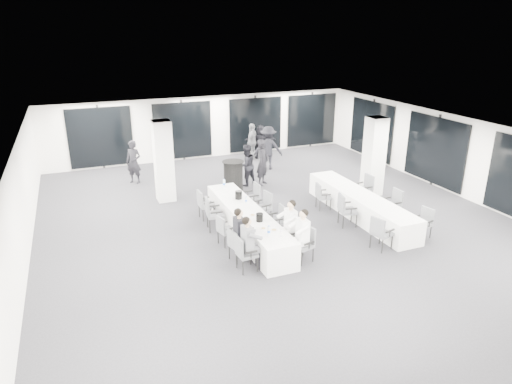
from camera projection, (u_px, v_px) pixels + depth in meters
room at (288, 166)px, 15.01m from camera, size 14.04×16.04×2.84m
column_left at (164, 161)px, 15.52m from camera, size 0.60×0.60×2.80m
column_right at (374, 157)px, 16.08m from camera, size 0.60×0.60×2.80m
banquet_table_main at (247, 223)px, 13.21m from camera, size 0.90×5.00×0.75m
banquet_table_side at (360, 205)px, 14.50m from camera, size 0.90×5.00×0.75m
cocktail_table at (233, 176)px, 16.75m from camera, size 0.80×0.80×1.11m
chair_main_left_near at (244, 251)px, 11.18m from camera, size 0.50×0.55×0.93m
chair_main_left_second at (236, 243)px, 11.69m from camera, size 0.53×0.55×0.87m
chair_main_left_mid at (225, 229)px, 12.53m from camera, size 0.52×0.55×0.87m
chair_main_left_fourth at (212, 212)px, 13.45m from camera, size 0.56×0.61×1.00m
chair_main_left_far at (204, 203)px, 14.25m from camera, size 0.49×0.54×0.93m
chair_main_right_near at (305, 242)px, 11.71m from camera, size 0.56×0.58×0.92m
chair_main_right_second at (293, 232)px, 12.30m from camera, size 0.46×0.52×0.89m
chair_main_right_mid at (278, 218)px, 13.15m from camera, size 0.45×0.51×0.89m
chair_main_right_fourth at (264, 205)px, 14.05m from camera, size 0.55×0.59×0.95m
chair_main_right_far at (253, 196)px, 14.86m from camera, size 0.49×0.54×0.94m
chair_side_left_near at (380, 231)px, 12.26m from camera, size 0.59×0.61×0.95m
chair_side_left_mid at (345, 208)px, 13.74m from camera, size 0.60×0.63×1.00m
chair_side_left_far at (322, 195)px, 15.02m from camera, size 0.52×0.55×0.88m
chair_side_right_near at (424, 221)px, 13.02m from camera, size 0.52×0.55×0.87m
chair_side_right_mid at (393, 203)px, 14.22m from camera, size 0.49×0.55×0.97m
chair_side_right_far at (365, 187)px, 15.53m from camera, size 0.51×0.57×0.99m
seated_guest_a at (250, 240)px, 11.15m from camera, size 0.50×0.38×1.44m
seated_guest_b at (242, 231)px, 11.65m from camera, size 0.50×0.38×1.44m
seated_guest_c at (300, 233)px, 11.54m from camera, size 0.50×0.38×1.44m
seated_guest_d at (288, 222)px, 12.13m from camera, size 0.50×0.38×1.44m
standing_guest_a at (263, 159)px, 17.20m from camera, size 0.93×0.93×2.00m
standing_guest_b at (246, 162)px, 17.14m from camera, size 0.98×0.73×1.80m
standing_guest_c at (268, 145)px, 19.09m from camera, size 1.50×1.25×2.07m
standing_guest_d at (252, 139)px, 20.52m from camera, size 1.23×1.21×1.88m
standing_guest_e at (370, 151)px, 18.97m from camera, size 0.61×0.88×1.70m
standing_guest_f at (261, 139)px, 20.74m from camera, size 1.72×1.10×1.76m
standing_guest_g at (133, 159)px, 17.40m from camera, size 0.88×0.85×1.89m
standing_guest_h at (372, 148)px, 19.35m from camera, size 0.69×0.93×1.72m
ice_bucket_near at (259, 217)px, 12.34m from camera, size 0.20×0.20×0.22m
ice_bucket_far at (239, 195)px, 13.94m from camera, size 0.22×0.22×0.25m
water_bottle_a at (269, 231)px, 11.51m from camera, size 0.08×0.08×0.24m
water_bottle_b at (246, 200)px, 13.61m from camera, size 0.06×0.06×0.20m
water_bottle_c at (224, 183)px, 14.98m from camera, size 0.08×0.08×0.25m
plate_a at (263, 228)px, 11.91m from camera, size 0.19×0.19×0.03m
plate_b at (274, 230)px, 11.82m from camera, size 0.21×0.21×0.03m
plate_c at (253, 215)px, 12.75m from camera, size 0.20×0.20×0.03m
wine_glass at (281, 231)px, 11.43m from camera, size 0.07×0.07×0.19m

